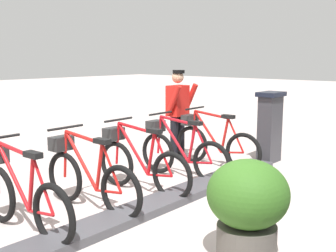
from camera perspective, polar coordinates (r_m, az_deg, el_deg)
ground_plane at (r=5.43m, az=-1.14°, el=-10.97°), size 60.00×60.00×0.00m
dock_rail_base at (r=5.41m, az=-1.14°, el=-10.47°), size 0.44×5.36×0.10m
payment_kiosk at (r=7.74m, az=13.77°, el=0.03°), size 0.36×0.52×1.28m
bike_docked_0 at (r=7.26m, az=6.18°, el=-2.27°), size 1.72×0.54×1.02m
bike_docked_1 at (r=6.54m, az=1.61°, el=-3.50°), size 1.72×0.54×1.02m
bike_docked_2 at (r=5.89m, az=-4.03°, el=-4.99°), size 1.72×0.54×1.02m
bike_docked_3 at (r=5.30m, az=-11.04°, el=-6.76°), size 1.72×0.54×1.02m
bike_docked_4 at (r=4.82m, az=-19.68°, el=-8.79°), size 1.72×0.54×1.02m
worker_near_rack at (r=7.71m, az=1.38°, el=2.08°), size 0.47×0.64×1.66m
planter_bush at (r=3.97m, az=10.85°, el=-10.63°), size 0.76×0.76×0.97m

